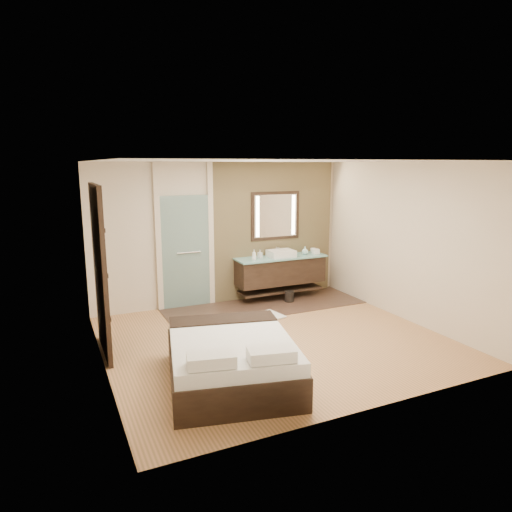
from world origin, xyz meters
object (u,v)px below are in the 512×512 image
vanity (280,270)px  waste_bin (289,297)px  mirror_unit (275,216)px  bed (231,360)px

vanity → waste_bin: size_ratio=8.13×
vanity → mirror_unit: 1.10m
mirror_unit → bed: (-2.22, -3.17, -1.35)m
vanity → mirror_unit: size_ratio=1.75×
vanity → bed: size_ratio=0.87×
bed → waste_bin: bed is taller
waste_bin → vanity: bearing=98.4°
bed → waste_bin: (2.27, 2.63, -0.18)m
vanity → bed: vanity is taller
vanity → bed: (-2.22, -2.93, -0.28)m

